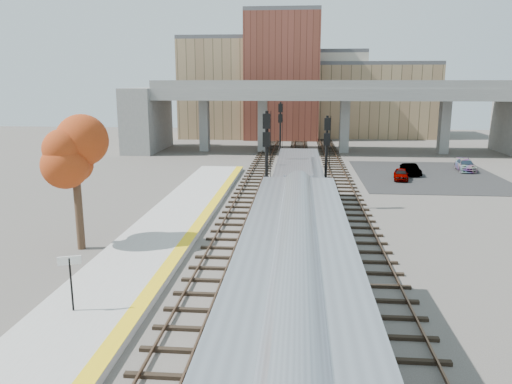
% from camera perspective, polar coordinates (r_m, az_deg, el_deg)
% --- Properties ---
extents(ground, '(160.00, 160.00, 0.00)m').
position_cam_1_polar(ground, '(24.66, 2.28, -9.61)').
color(ground, '#47423D').
rests_on(ground, ground).
extents(platform, '(4.50, 60.00, 0.35)m').
position_cam_1_polar(platform, '(25.93, -14.12, -8.45)').
color(platform, '#9E9E99').
rests_on(platform, ground).
extents(yellow_strip, '(0.70, 60.00, 0.01)m').
position_cam_1_polar(yellow_strip, '(25.33, -10.03, -8.33)').
color(yellow_strip, yellow).
rests_on(yellow_strip, platform).
extents(tracks, '(10.70, 95.00, 0.25)m').
position_cam_1_polar(tracks, '(36.51, 4.69, -2.17)').
color(tracks, black).
rests_on(tracks, ground).
extents(overpass, '(54.00, 12.00, 9.50)m').
position_cam_1_polar(overpass, '(68.04, 8.38, 9.40)').
color(overpass, slate).
rests_on(overpass, ground).
extents(buildings_far, '(43.00, 21.00, 20.60)m').
position_cam_1_polar(buildings_far, '(89.42, 5.24, 11.50)').
color(buildings_far, '#A0855D').
rests_on(buildings_far, ground).
extents(parking_lot, '(14.00, 18.00, 0.04)m').
position_cam_1_polar(parking_lot, '(53.28, 19.01, 1.77)').
color(parking_lot, black).
rests_on(parking_lot, ground).
extents(locomotive, '(3.02, 19.05, 4.10)m').
position_cam_1_polar(locomotive, '(32.06, 4.83, -0.18)').
color(locomotive, '#A8AAB2').
rests_on(locomotive, ground).
extents(signal_mast_near, '(0.60, 0.64, 7.46)m').
position_cam_1_polar(signal_mast_near, '(32.73, 1.20, 2.80)').
color(signal_mast_near, '#9E9E99').
rests_on(signal_mast_near, ground).
extents(signal_mast_mid, '(0.60, 0.64, 6.91)m').
position_cam_1_polar(signal_mast_mid, '(36.89, 8.01, 3.19)').
color(signal_mast_mid, '#9E9E99').
rests_on(signal_mast_mid, ground).
extents(signal_mast_far, '(0.60, 0.64, 7.13)m').
position_cam_1_polar(signal_mast_far, '(55.41, 2.78, 6.51)').
color(signal_mast_far, '#9E9E99').
rests_on(signal_mast_far, ground).
extents(station_sign, '(0.86, 0.36, 2.27)m').
position_cam_1_polar(station_sign, '(21.10, -20.46, -8.56)').
color(station_sign, black).
rests_on(station_sign, platform).
extents(tree, '(3.60, 3.60, 7.06)m').
position_cam_1_polar(tree, '(29.04, -20.02, 3.73)').
color(tree, '#382619').
rests_on(tree, ground).
extents(car_a, '(1.81, 3.42, 1.11)m').
position_cam_1_polar(car_a, '(49.98, 16.23, 1.96)').
color(car_a, '#99999E').
rests_on(car_a, parking_lot).
extents(car_b, '(1.61, 3.55, 1.13)m').
position_cam_1_polar(car_b, '(53.00, 17.26, 2.48)').
color(car_b, '#99999E').
rests_on(car_b, parking_lot).
extents(car_c, '(2.04, 4.27, 1.20)m').
position_cam_1_polar(car_c, '(57.48, 22.82, 2.84)').
color(car_c, '#99999E').
rests_on(car_c, parking_lot).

